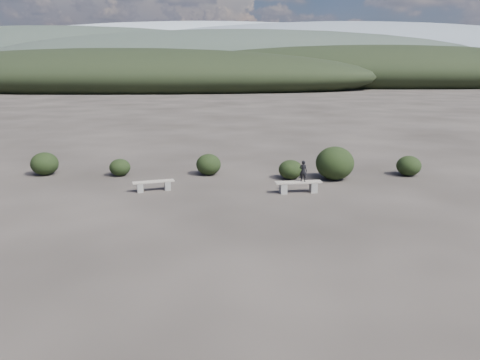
{
  "coord_description": "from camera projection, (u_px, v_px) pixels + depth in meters",
  "views": [
    {
      "loc": [
        0.11,
        -13.09,
        5.19
      ],
      "look_at": [
        0.15,
        3.5,
        1.1
      ],
      "focal_mm": 35.0,
      "sensor_mm": 36.0,
      "label": 1
    }
  ],
  "objects": [
    {
      "name": "mountain_ridges",
      "position": [
        228.0,
        57.0,
        340.55
      ],
      "size": [
        500.0,
        400.0,
        56.0
      ],
      "color": "black",
      "rests_on": "ground"
    },
    {
      "name": "shrub_d",
      "position": [
        335.0,
        163.0,
        21.63
      ],
      "size": [
        1.76,
        1.76,
        1.54
      ],
      "primitive_type": "ellipsoid",
      "color": "black",
      "rests_on": "ground"
    },
    {
      "name": "ground",
      "position": [
        235.0,
        244.0,
        13.95
      ],
      "size": [
        1200.0,
        1200.0,
        0.0
      ],
      "primitive_type": "plane",
      "color": "#29231F",
      "rests_on": "ground"
    },
    {
      "name": "shrub_b",
      "position": [
        209.0,
        164.0,
        22.6
      ],
      "size": [
        1.19,
        1.19,
        1.02
      ],
      "primitive_type": "ellipsoid",
      "color": "black",
      "rests_on": "ground"
    },
    {
      "name": "shrub_e",
      "position": [
        409.0,
        166.0,
        22.44
      ],
      "size": [
        1.16,
        1.16,
        0.97
      ],
      "primitive_type": "ellipsoid",
      "color": "black",
      "rests_on": "ground"
    },
    {
      "name": "shrub_f",
      "position": [
        45.0,
        164.0,
        22.59
      ],
      "size": [
        1.3,
        1.3,
        1.1
      ],
      "primitive_type": "ellipsoid",
      "color": "black",
      "rests_on": "ground"
    },
    {
      "name": "shrub_c",
      "position": [
        291.0,
        170.0,
        21.8
      ],
      "size": [
        1.12,
        1.12,
        0.9
      ],
      "primitive_type": "ellipsoid",
      "color": "black",
      "rests_on": "ground"
    },
    {
      "name": "shrub_a",
      "position": [
        120.0,
        167.0,
        22.45
      ],
      "size": [
        1.0,
        1.0,
        0.82
      ],
      "primitive_type": "ellipsoid",
      "color": "black",
      "rests_on": "ground"
    },
    {
      "name": "seated_person",
      "position": [
        303.0,
        171.0,
        19.32
      ],
      "size": [
        0.38,
        0.32,
        0.89
      ],
      "primitive_type": "imported",
      "rotation": [
        0.0,
        0.0,
        2.74
      ],
      "color": "black",
      "rests_on": "bench_right"
    },
    {
      "name": "bench_left",
      "position": [
        154.0,
        185.0,
        19.74
      ],
      "size": [
        1.75,
        0.87,
        0.43
      ],
      "rotation": [
        0.0,
        0.0,
        0.31
      ],
      "color": "slate",
      "rests_on": "ground"
    },
    {
      "name": "bench_right",
      "position": [
        298.0,
        186.0,
        19.45
      ],
      "size": [
        1.98,
        0.66,
        0.48
      ],
      "rotation": [
        0.0,
        0.0,
        0.14
      ],
      "color": "slate",
      "rests_on": "ground"
    }
  ]
}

